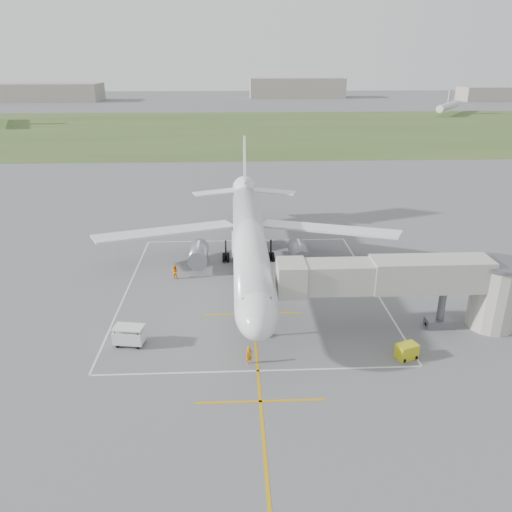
{
  "coord_description": "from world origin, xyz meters",
  "views": [
    {
      "loc": [
        -1.79,
        -55.25,
        24.54
      ],
      "look_at": [
        0.59,
        -4.0,
        4.0
      ],
      "focal_mm": 35.0,
      "sensor_mm": 36.0,
      "label": 1
    }
  ],
  "objects_px": {
    "ramp_worker_wing": "(175,272)",
    "jet_bridge": "(421,283)",
    "airliner": "(249,238)",
    "ramp_worker_nose": "(249,355)",
    "baggage_cart": "(129,336)",
    "gpu_unit": "(407,351)"
  },
  "relations": [
    {
      "from": "baggage_cart",
      "to": "ramp_worker_wing",
      "type": "xyz_separation_m",
      "value": [
        2.6,
        14.69,
        -0.12
      ]
    },
    {
      "from": "jet_bridge",
      "to": "ramp_worker_nose",
      "type": "height_order",
      "value": "jet_bridge"
    },
    {
      "from": "jet_bridge",
      "to": "gpu_unit",
      "type": "xyz_separation_m",
      "value": [
        -2.63,
        -5.15,
        -4.08
      ]
    },
    {
      "from": "gpu_unit",
      "to": "ramp_worker_nose",
      "type": "distance_m",
      "value": 13.78
    },
    {
      "from": "ramp_worker_wing",
      "to": "jet_bridge",
      "type": "bearing_deg",
      "value": 173.32
    },
    {
      "from": "baggage_cart",
      "to": "ramp_worker_nose",
      "type": "distance_m",
      "value": 11.36
    },
    {
      "from": "jet_bridge",
      "to": "baggage_cart",
      "type": "distance_m",
      "value": 27.54
    },
    {
      "from": "airliner",
      "to": "ramp_worker_nose",
      "type": "xyz_separation_m",
      "value": [
        -0.68,
        -19.59,
        -3.58
      ]
    },
    {
      "from": "airliner",
      "to": "ramp_worker_wing",
      "type": "distance_m",
      "value": 9.68
    },
    {
      "from": "jet_bridge",
      "to": "ramp_worker_wing",
      "type": "distance_m",
      "value": 28.04
    },
    {
      "from": "jet_bridge",
      "to": "baggage_cart",
      "type": "bearing_deg",
      "value": -176.13
    },
    {
      "from": "gpu_unit",
      "to": "ramp_worker_wing",
      "type": "relative_size",
      "value": 1.25
    },
    {
      "from": "jet_bridge",
      "to": "gpu_unit",
      "type": "distance_m",
      "value": 7.08
    },
    {
      "from": "jet_bridge",
      "to": "ramp_worker_nose",
      "type": "bearing_deg",
      "value": -161.99
    },
    {
      "from": "jet_bridge",
      "to": "ramp_worker_nose",
      "type": "xyz_separation_m",
      "value": [
        -16.4,
        -5.33,
        -3.93
      ]
    },
    {
      "from": "jet_bridge",
      "to": "gpu_unit",
      "type": "relative_size",
      "value": 11.19
    },
    {
      "from": "airliner",
      "to": "ramp_worker_nose",
      "type": "bearing_deg",
      "value": -92.0
    },
    {
      "from": "ramp_worker_nose",
      "to": "baggage_cart",
      "type": "bearing_deg",
      "value": 138.41
    },
    {
      "from": "gpu_unit",
      "to": "baggage_cart",
      "type": "xyz_separation_m",
      "value": [
        -24.58,
        3.31,
        0.29
      ]
    },
    {
      "from": "airliner",
      "to": "baggage_cart",
      "type": "height_order",
      "value": "airliner"
    },
    {
      "from": "gpu_unit",
      "to": "airliner",
      "type": "bearing_deg",
      "value": 104.02
    },
    {
      "from": "airliner",
      "to": "jet_bridge",
      "type": "xyz_separation_m",
      "value": [
        15.72,
        -14.25,
        0.35
      ]
    }
  ]
}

